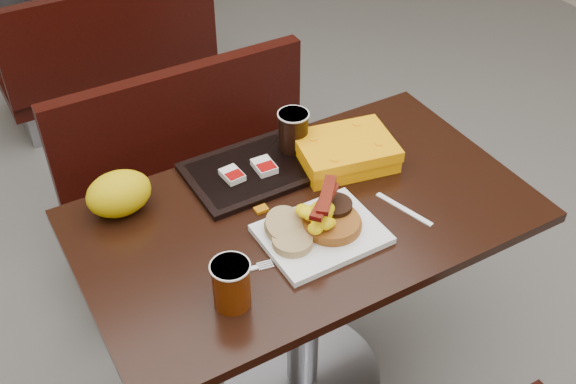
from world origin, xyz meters
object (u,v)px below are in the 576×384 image
coffee_cup_far (293,131)px  clamshell (345,152)px  pancake_stack (332,222)px  hashbrown_sleeve_left (232,175)px  coffee_cup_near (231,284)px  table_near (304,305)px  knife (404,209)px  paper_bag (119,194)px  tray (253,171)px  bench_far_s (103,45)px  hashbrown_sleeve_right (264,166)px  fork (238,272)px  bench_near_n (207,181)px  platter (321,234)px

coffee_cup_far → clamshell: bearing=-47.2°
pancake_stack → hashbrown_sleeve_left: size_ratio=2.26×
coffee_cup_near → table_near: bearing=31.1°
table_near → hashbrown_sleeve_left: size_ratio=17.65×
knife → paper_bag: 0.75m
table_near → paper_bag: paper_bag is taller
tray → bench_far_s: bearing=88.0°
coffee_cup_far → table_near: bearing=-113.0°
table_near → clamshell: clamshell is taller
coffee_cup_near → paper_bag: 0.45m
pancake_stack → hashbrown_sleeve_right: (-0.04, 0.30, -0.01)m
fork → bench_far_s: bearing=92.7°
bench_near_n → paper_bag: bearing=-132.9°
knife → hashbrown_sleeve_left: 0.48m
table_near → fork: size_ratio=8.81×
pancake_stack → paper_bag: paper_bag is taller
hashbrown_sleeve_left → table_near: bearing=-66.1°
bench_far_s → hashbrown_sleeve_right: bearing=-90.6°
tray → hashbrown_sleeve_left: 0.07m
bench_near_n → bench_far_s: (0.00, 1.20, 0.00)m
bench_far_s → platter: platter is taller
pancake_stack → knife: 0.22m
hashbrown_sleeve_right → clamshell: (0.23, -0.07, 0.01)m
clamshell → coffee_cup_far: bearing=143.8°
table_near → platter: 0.40m
knife → paper_bag: (-0.65, 0.37, 0.06)m
tray → clamshell: clamshell is taller
coffee_cup_near → paper_bag: (-0.11, 0.43, -0.00)m
coffee_cup_near → paper_bag: size_ratio=0.70×
paper_bag → clamshell: bearing=-10.3°
coffee_cup_far → clamshell: (0.11, -0.11, -0.04)m
bench_far_s → clamshell: (0.21, -1.77, 0.43)m
pancake_stack → coffee_cup_far: size_ratio=1.30×
bench_far_s → hashbrown_sleeve_left: hashbrown_sleeve_left is taller
table_near → hashbrown_sleeve_right: hashbrown_sleeve_right is taller
clamshell → hashbrown_sleeve_right: bearing=174.8°
clamshell → table_near: bearing=-137.1°
hashbrown_sleeve_right → clamshell: bearing=-14.0°
table_near → knife: knife is taller
platter → hashbrown_sleeve_right: (-0.00, 0.30, 0.02)m
hashbrown_sleeve_right → tray: bearing=146.3°
bench_near_n → coffee_cup_far: bearing=-77.0°
hashbrown_sleeve_left → hashbrown_sleeve_right: hashbrown_sleeve_right is taller
hashbrown_sleeve_left → coffee_cup_far: bearing=5.2°
tray → knife: bearing=-51.4°
knife → table_near: bearing=-133.8°
table_near → knife: bearing=-27.9°
knife → clamshell: (-0.02, 0.25, 0.03)m
fork → clamshell: bearing=37.2°
bench_far_s → fork: bearing=-97.2°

